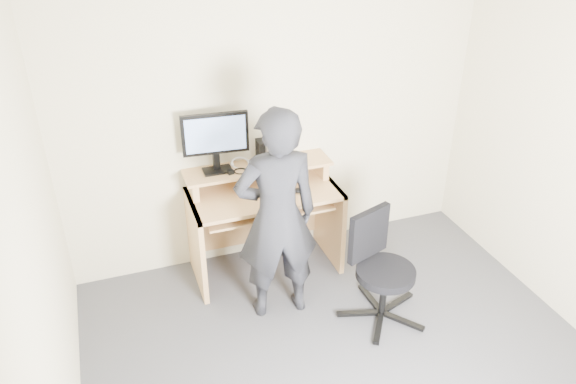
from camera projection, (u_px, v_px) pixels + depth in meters
back_wall at (275, 117)px, 4.53m from camera, size 3.50×0.02×2.50m
desk at (262, 209)px, 4.64m from camera, size 1.20×0.60×0.91m
monitor at (215, 137)px, 4.29m from camera, size 0.52×0.14×0.49m
external_drive at (262, 152)px, 4.51m from camera, size 0.07×0.13×0.20m
travel_mug at (270, 154)px, 4.48m from camera, size 0.11×0.11×0.20m
smartphone at (283, 164)px, 4.54m from camera, size 0.09×0.14×0.01m
charger at (231, 172)px, 4.39m from camera, size 0.05×0.05×0.03m
headphones at (240, 163)px, 4.54m from camera, size 0.16×0.16×0.06m
keyboard at (258, 208)px, 4.42m from camera, size 0.49×0.33×0.03m
mouse at (298, 190)px, 4.46m from camera, size 0.11×0.09×0.04m
office_chair at (379, 264)px, 4.13m from camera, size 0.67×0.64×0.83m
person at (277, 217)px, 3.99m from camera, size 0.63×0.43×1.67m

